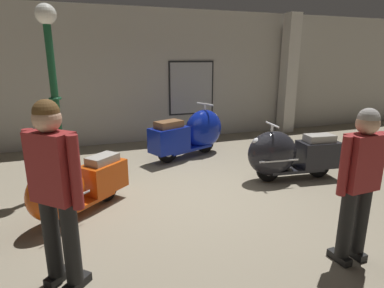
{
  "coord_description": "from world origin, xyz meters",
  "views": [
    {
      "loc": [
        -1.69,
        -4.36,
        2.11
      ],
      "look_at": [
        0.17,
        0.88,
        0.59
      ],
      "focal_mm": 29.97,
      "sensor_mm": 36.0,
      "label": 1
    }
  ],
  "objects": [
    {
      "name": "ground_plane",
      "position": [
        0.0,
        0.0,
        0.0
      ],
      "size": [
        60.0,
        60.0,
        0.0
      ],
      "primitive_type": "plane",
      "color": "gray"
    },
    {
      "name": "showroom_back_wall",
      "position": [
        0.14,
        3.72,
        1.63
      ],
      "size": [
        18.0,
        0.63,
        3.26
      ],
      "color": "#ADA89E",
      "rests_on": "ground"
    },
    {
      "name": "scooter_0",
      "position": [
        -1.86,
        -0.11,
        0.43
      ],
      "size": [
        1.46,
        1.34,
        0.94
      ],
      "rotation": [
        0.0,
        0.0,
        -2.43
      ],
      "color": "black",
      "rests_on": "ground"
    },
    {
      "name": "scooter_1",
      "position": [
        0.62,
        2.02,
        0.51
      ],
      "size": [
        1.9,
        1.18,
        1.13
      ],
      "rotation": [
        0.0,
        0.0,
        0.39
      ],
      "color": "black",
      "rests_on": "ground"
    },
    {
      "name": "scooter_2",
      "position": [
        1.65,
        0.11,
        0.47
      ],
      "size": [
        1.72,
        0.68,
        1.03
      ],
      "rotation": [
        0.0,
        0.0,
        3.02
      ],
      "color": "black",
      "rests_on": "ground"
    },
    {
      "name": "lamppost",
      "position": [
        -2.02,
        0.97,
        1.62
      ],
      "size": [
        0.3,
        0.3,
        2.85
      ],
      "color": "#144728",
      "rests_on": "ground"
    },
    {
      "name": "visitor_0",
      "position": [
        -1.94,
        -1.52,
        1.03
      ],
      "size": [
        0.47,
        0.46,
        1.78
      ],
      "rotation": [
        0.0,
        0.0,
        0.8
      ],
      "color": "black",
      "rests_on": "ground"
    },
    {
      "name": "visitor_1",
      "position": [
        0.9,
        -2.1,
        0.95
      ],
      "size": [
        0.56,
        0.27,
        1.64
      ],
      "rotation": [
        0.0,
        0.0,
        1.62
      ],
      "color": "black",
      "rests_on": "ground"
    }
  ]
}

